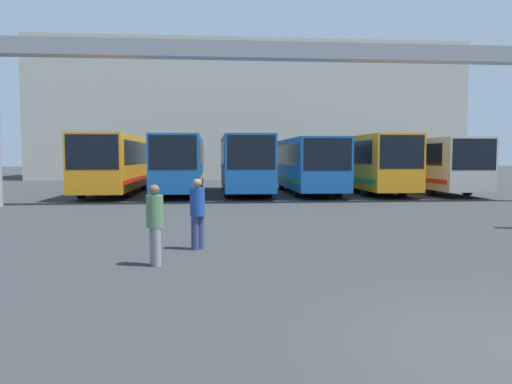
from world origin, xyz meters
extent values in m
cube|color=#B7B2A3|center=(0.00, 45.94, 6.34)|extent=(40.09, 12.00, 12.67)
cube|color=gray|center=(0.00, 16.94, 6.67)|extent=(26.15, 0.80, 0.70)
cube|color=orange|center=(-9.10, 23.92, 1.79)|extent=(2.59, 10.94, 2.88)
cube|color=black|center=(-9.10, 18.47, 2.33)|extent=(2.38, 0.06, 1.62)
cube|color=black|center=(-9.10, 23.92, 2.33)|extent=(2.62, 9.30, 1.21)
cube|color=red|center=(-9.10, 23.92, 0.87)|extent=(2.62, 10.39, 0.24)
cylinder|color=black|center=(-10.23, 20.86, 0.49)|extent=(0.28, 0.98, 0.98)
cylinder|color=black|center=(-7.97, 20.86, 0.49)|extent=(0.28, 0.98, 0.98)
cylinder|color=black|center=(-10.23, 26.98, 0.49)|extent=(0.28, 0.98, 0.98)
cylinder|color=black|center=(-7.97, 26.98, 0.49)|extent=(0.28, 0.98, 0.98)
cube|color=#1959A5|center=(-5.46, 24.69, 1.78)|extent=(2.40, 12.46, 2.86)
cube|color=black|center=(-5.46, 18.47, 2.31)|extent=(2.21, 0.06, 1.60)
cube|color=black|center=(-5.46, 24.69, 2.31)|extent=(2.43, 10.59, 1.20)
cube|color=orange|center=(-5.46, 24.69, 0.86)|extent=(2.43, 11.84, 0.24)
cylinder|color=black|center=(-6.50, 21.20, 0.49)|extent=(0.28, 0.98, 0.98)
cylinder|color=black|center=(-4.42, 21.20, 0.49)|extent=(0.28, 0.98, 0.98)
cylinder|color=black|center=(-6.50, 28.18, 0.49)|extent=(0.28, 0.98, 0.98)
cylinder|color=black|center=(-4.42, 28.18, 0.49)|extent=(0.28, 0.98, 0.98)
cube|color=#1959A5|center=(-1.82, 23.51, 1.79)|extent=(2.46, 10.12, 2.88)
cube|color=black|center=(-1.82, 18.47, 2.32)|extent=(2.27, 0.06, 1.61)
cube|color=black|center=(-1.82, 23.51, 2.32)|extent=(2.49, 8.60, 1.21)
cube|color=#268C4C|center=(-1.82, 23.51, 0.87)|extent=(2.49, 9.61, 0.24)
cylinder|color=black|center=(-2.89, 20.68, 0.52)|extent=(0.28, 1.03, 1.03)
cylinder|color=black|center=(-0.75, 20.68, 0.52)|extent=(0.28, 1.03, 1.03)
cylinder|color=black|center=(-2.89, 26.35, 0.52)|extent=(0.28, 1.03, 1.03)
cylinder|color=black|center=(-0.75, 26.35, 0.52)|extent=(0.28, 1.03, 1.03)
cube|color=#1959A5|center=(1.82, 23.53, 1.72)|extent=(2.54, 10.15, 2.75)
cube|color=black|center=(1.82, 18.47, 2.23)|extent=(2.34, 0.06, 1.54)
cube|color=black|center=(1.82, 23.53, 2.23)|extent=(2.57, 8.63, 1.15)
cube|color=#268C4C|center=(1.82, 23.53, 0.84)|extent=(2.57, 9.64, 0.24)
cylinder|color=black|center=(0.71, 20.69, 0.47)|extent=(0.28, 0.94, 0.94)
cylinder|color=black|center=(2.93, 20.69, 0.47)|extent=(0.28, 0.94, 0.94)
cylinder|color=black|center=(0.71, 26.37, 0.47)|extent=(0.28, 0.94, 0.94)
cylinder|color=black|center=(2.93, 26.37, 0.47)|extent=(0.28, 0.94, 0.94)
cube|color=orange|center=(5.46, 24.14, 1.80)|extent=(2.40, 11.37, 2.91)
cube|color=black|center=(5.46, 18.47, 2.34)|extent=(2.21, 0.06, 1.63)
cube|color=black|center=(5.46, 24.14, 2.34)|extent=(2.43, 9.66, 1.22)
cube|color=#268C4C|center=(5.46, 24.14, 0.87)|extent=(2.43, 10.80, 0.24)
cylinder|color=black|center=(4.42, 20.95, 0.52)|extent=(0.28, 1.04, 1.04)
cylinder|color=black|center=(6.50, 20.95, 0.52)|extent=(0.28, 1.04, 1.04)
cylinder|color=black|center=(4.42, 27.32, 0.52)|extent=(0.28, 1.04, 1.04)
cylinder|color=black|center=(6.50, 27.32, 0.52)|extent=(0.28, 1.04, 1.04)
cube|color=beige|center=(9.10, 24.33, 1.72)|extent=(2.44, 11.76, 2.74)
cube|color=black|center=(9.10, 18.47, 2.22)|extent=(2.24, 0.06, 1.54)
cube|color=black|center=(9.10, 24.33, 2.22)|extent=(2.47, 10.00, 1.15)
cube|color=red|center=(9.10, 24.33, 0.84)|extent=(2.47, 11.17, 0.24)
cylinder|color=black|center=(8.04, 21.04, 0.46)|extent=(0.28, 0.92, 0.92)
cylinder|color=black|center=(10.16, 21.04, 0.46)|extent=(0.28, 0.92, 0.92)
cylinder|color=black|center=(8.04, 27.63, 0.46)|extent=(0.28, 0.92, 0.92)
cylinder|color=black|center=(10.16, 27.63, 0.46)|extent=(0.28, 0.92, 0.92)
cylinder|color=gray|center=(-4.75, 4.85, 0.38)|extent=(0.17, 0.17, 0.76)
cylinder|color=gray|center=(-4.81, 4.98, 0.38)|extent=(0.17, 0.17, 0.76)
cylinder|color=#4C724C|center=(-4.78, 4.91, 1.07)|extent=(0.33, 0.33, 0.63)
sphere|color=brown|center=(-4.78, 4.91, 1.49)|extent=(0.20, 0.20, 0.20)
cylinder|color=navy|center=(-3.94, 6.61, 0.39)|extent=(0.18, 0.18, 0.77)
cylinder|color=navy|center=(-4.06, 6.51, 0.39)|extent=(0.18, 0.18, 0.77)
cylinder|color=navy|center=(-4.00, 6.56, 1.10)|extent=(0.34, 0.34, 0.64)
sphere|color=#8C6647|center=(-4.00, 6.56, 1.52)|extent=(0.21, 0.21, 0.21)
camera|label=1|loc=(-3.67, -4.86, 2.14)|focal=35.00mm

